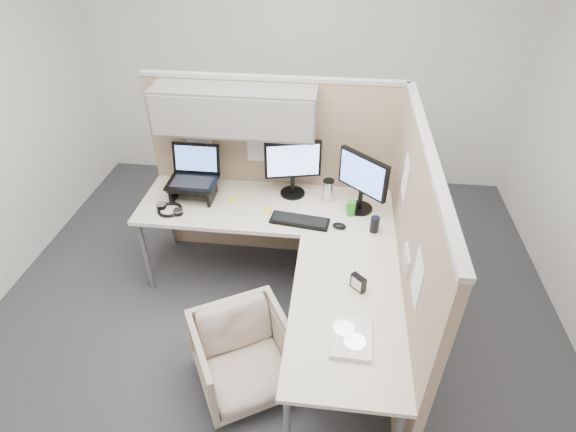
# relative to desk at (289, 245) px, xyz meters

# --- Properties ---
(ground) EXTENTS (4.50, 4.50, 0.00)m
(ground) POSITION_rel_desk_xyz_m (-0.12, -0.13, -0.69)
(ground) COLOR #313035
(ground) RESTS_ON ground
(partition_back) EXTENTS (2.00, 0.36, 1.63)m
(partition_back) POSITION_rel_desk_xyz_m (-0.34, 0.70, 0.41)
(partition_back) COLOR tan
(partition_back) RESTS_ON ground
(partition_right) EXTENTS (0.07, 2.03, 1.63)m
(partition_right) POSITION_rel_desk_xyz_m (0.78, -0.19, 0.13)
(partition_right) COLOR tan
(partition_right) RESTS_ON ground
(desk) EXTENTS (2.00, 1.98, 0.73)m
(desk) POSITION_rel_desk_xyz_m (0.00, 0.00, 0.00)
(desk) COLOR beige
(desk) RESTS_ON ground
(office_chair) EXTENTS (0.79, 0.77, 0.61)m
(office_chair) POSITION_rel_desk_xyz_m (-0.22, -0.67, -0.38)
(office_chair) COLOR beige
(office_chair) RESTS_ON ground
(monitor_left) EXTENTS (0.44, 0.20, 0.47)m
(monitor_left) POSITION_rel_desk_xyz_m (-0.04, 0.59, 0.32)
(monitor_left) COLOR black
(monitor_left) RESTS_ON desk
(monitor_right) EXTENTS (0.35, 0.32, 0.47)m
(monitor_right) POSITION_rel_desk_xyz_m (0.49, 0.44, 0.32)
(monitor_right) COLOR black
(monitor_right) RESTS_ON desk
(laptop_station) EXTENTS (0.38, 0.33, 0.40)m
(laptop_station) POSITION_rel_desk_xyz_m (-0.82, 0.48, 0.19)
(laptop_station) COLOR black
(laptop_station) RESTS_ON desk
(keyboard) EXTENTS (0.45, 0.20, 0.02)m
(keyboard) POSITION_rel_desk_xyz_m (0.05, 0.22, 0.05)
(keyboard) COLOR black
(keyboard) RESTS_ON desk
(mouse) EXTENTS (0.11, 0.08, 0.04)m
(mouse) POSITION_rel_desk_xyz_m (0.34, 0.19, 0.06)
(mouse) COLOR black
(mouse) RESTS_ON desk
(travel_mug) EXTENTS (0.09, 0.09, 0.18)m
(travel_mug) POSITION_rel_desk_xyz_m (0.24, 0.54, 0.14)
(travel_mug) COLOR silver
(travel_mug) RESTS_ON desk
(soda_can_green) EXTENTS (0.07, 0.07, 0.12)m
(soda_can_green) POSITION_rel_desk_xyz_m (0.60, 0.18, 0.10)
(soda_can_green) COLOR black
(soda_can_green) RESTS_ON desk
(soda_can_silver) EXTENTS (0.07, 0.07, 0.12)m
(soda_can_silver) POSITION_rel_desk_xyz_m (0.43, 0.37, 0.10)
(soda_can_silver) COLOR #268C1E
(soda_can_silver) RESTS_ON desk
(sticky_note_d) EXTENTS (0.08, 0.08, 0.01)m
(sticky_note_d) POSITION_rel_desk_xyz_m (-0.21, 0.34, 0.05)
(sticky_note_d) COLOR yellow
(sticky_note_d) RESTS_ON desk
(sticky_note_c) EXTENTS (0.09, 0.09, 0.01)m
(sticky_note_c) POSITION_rel_desk_xyz_m (-0.51, 0.45, 0.05)
(sticky_note_c) COLOR yellow
(sticky_note_c) RESTS_ON desk
(headphones) EXTENTS (0.25, 0.25, 0.03)m
(headphones) POSITION_rel_desk_xyz_m (-0.95, 0.24, 0.06)
(headphones) COLOR black
(headphones) RESTS_ON desk
(paper_stack) EXTENTS (0.23, 0.29, 0.03)m
(paper_stack) POSITION_rel_desk_xyz_m (0.44, -0.82, 0.06)
(paper_stack) COLOR white
(paper_stack) RESTS_ON desk
(desk_clock) EXTENTS (0.10, 0.10, 0.10)m
(desk_clock) POSITION_rel_desk_xyz_m (0.47, -0.42, 0.09)
(desk_clock) COLOR black
(desk_clock) RESTS_ON desk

